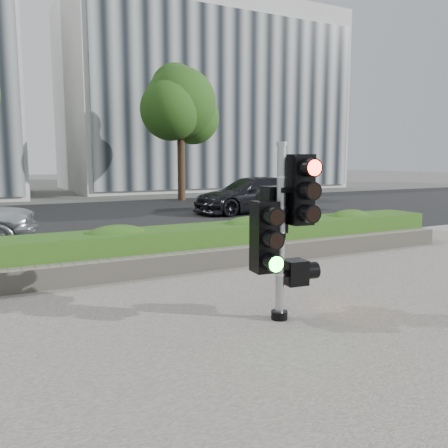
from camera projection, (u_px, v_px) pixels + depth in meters
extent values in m
plane|color=#51514C|center=(250.00, 300.00, 6.72)|extent=(120.00, 120.00, 0.00)
cube|color=#9E9389|center=(385.00, 366.00, 4.53)|extent=(16.00, 11.00, 0.03)
cube|color=black|center=(92.00, 220.00, 15.47)|extent=(60.00, 13.00, 0.02)
cube|color=gray|center=(169.00, 256.00, 9.47)|extent=(60.00, 0.25, 0.12)
cube|color=gray|center=(194.00, 261.00, 8.36)|extent=(12.00, 0.32, 0.34)
cube|color=#58942D|center=(180.00, 246.00, 8.90)|extent=(12.00, 1.00, 0.68)
cube|color=#B7B7B2|center=(200.00, 101.00, 32.90)|extent=(18.00, 10.00, 12.00)
cylinder|color=black|center=(181.00, 163.00, 22.60)|extent=(0.36, 0.36, 3.58)
sphere|color=#254814|center=(180.00, 103.00, 22.22)|extent=(3.33, 3.33, 3.33)
sphere|color=#254814|center=(193.00, 118.00, 22.94)|extent=(2.56, 2.56, 2.56)
sphere|color=#254814|center=(171.00, 110.00, 21.63)|extent=(2.82, 2.82, 2.82)
sphere|color=#254814|center=(175.00, 88.00, 22.67)|extent=(2.30, 2.30, 2.30)
cylinder|color=black|center=(279.00, 315.00, 5.83)|extent=(0.21, 0.21, 0.10)
cylinder|color=gray|center=(281.00, 235.00, 5.69)|extent=(0.11, 0.11, 2.10)
cylinder|color=gray|center=(282.00, 144.00, 5.54)|extent=(0.13, 0.13, 0.05)
cube|color=#FF1107|center=(300.00, 190.00, 5.68)|extent=(0.29, 0.29, 0.84)
cube|color=#14E51E|center=(264.00, 237.00, 5.57)|extent=(0.29, 0.29, 0.84)
cube|color=black|center=(274.00, 209.00, 5.88)|extent=(0.29, 0.29, 0.57)
cube|color=orange|center=(295.00, 272.00, 5.87)|extent=(0.29, 0.29, 0.31)
imported|color=black|center=(251.00, 195.00, 17.52)|extent=(4.60, 2.12, 1.30)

